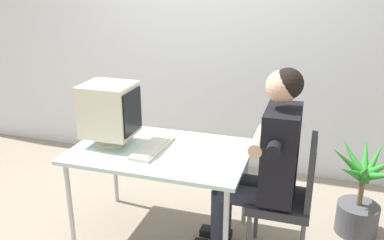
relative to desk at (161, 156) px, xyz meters
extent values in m
plane|color=gray|center=(0.00, 0.00, -0.66)|extent=(12.00, 12.00, 0.00)
cube|color=silver|center=(0.30, 1.40, 0.84)|extent=(8.00, 0.10, 3.00)
cylinder|color=#B7B7BC|center=(-0.57, -0.34, -0.32)|extent=(0.04, 0.04, 0.69)
cylinder|color=#B7B7BC|center=(0.57, -0.34, -0.32)|extent=(0.04, 0.04, 0.69)
cylinder|color=#B7B7BC|center=(-0.57, 0.34, -0.32)|extent=(0.04, 0.04, 0.69)
cylinder|color=#B7B7BC|center=(0.57, 0.34, -0.32)|extent=(0.04, 0.04, 0.69)
cube|color=silver|center=(0.00, 0.00, 0.04)|extent=(1.25, 0.80, 0.03)
cylinder|color=beige|center=(-0.39, -0.01, 0.06)|extent=(0.24, 0.24, 0.02)
cylinder|color=beige|center=(-0.39, -0.01, 0.10)|extent=(0.06, 0.06, 0.06)
cube|color=beige|center=(-0.39, -0.01, 0.32)|extent=(0.35, 0.32, 0.38)
cube|color=black|center=(-0.20, -0.01, 0.32)|extent=(0.01, 0.27, 0.31)
cube|color=beige|center=(-0.05, -0.01, 0.07)|extent=(0.18, 0.47, 0.02)
cube|color=beige|center=(-0.05, -0.01, 0.08)|extent=(0.15, 0.42, 0.01)
cylinder|color=#4C4C51|center=(0.69, 0.18, -0.46)|extent=(0.03, 0.03, 0.41)
cylinder|color=#4C4C51|center=(1.03, 0.18, -0.46)|extent=(0.03, 0.03, 0.41)
cube|color=#2D2D33|center=(0.86, 0.01, -0.22)|extent=(0.41, 0.41, 0.06)
cube|color=#2D2D33|center=(1.04, 0.01, 0.03)|extent=(0.04, 0.37, 0.44)
cube|color=black|center=(0.84, 0.01, 0.14)|extent=(0.22, 0.40, 0.61)
sphere|color=tan|center=(0.82, 0.01, 0.58)|extent=(0.21, 0.21, 0.21)
sphere|color=black|center=(0.85, 0.01, 0.60)|extent=(0.20, 0.20, 0.20)
cylinder|color=#262838|center=(0.65, -0.08, -0.17)|extent=(0.38, 0.14, 0.14)
cylinder|color=#262838|center=(0.65, 0.10, -0.17)|extent=(0.38, 0.14, 0.14)
cylinder|color=#262838|center=(0.46, -0.08, -0.42)|extent=(0.11, 0.11, 0.49)
cylinder|color=#262838|center=(0.46, 0.10, -0.42)|extent=(0.11, 0.11, 0.49)
cube|color=black|center=(0.40, 0.10, -0.63)|extent=(0.24, 0.09, 0.06)
cylinder|color=black|center=(0.82, -0.22, 0.26)|extent=(0.09, 0.14, 0.09)
cylinder|color=black|center=(0.82, 0.24, 0.26)|extent=(0.09, 0.14, 0.09)
cylinder|color=tan|center=(0.70, 0.01, 0.21)|extent=(0.09, 0.40, 0.09)
cylinder|color=#4C4C51|center=(1.42, 0.48, -0.54)|extent=(0.31, 0.31, 0.24)
cylinder|color=brown|center=(1.42, 0.48, -0.30)|extent=(0.04, 0.04, 0.25)
cone|color=#2D862C|center=(1.53, 0.48, -0.08)|extent=(0.33, 0.09, 0.29)
cone|color=#2D862C|center=(1.48, 0.58, -0.09)|extent=(0.23, 0.31, 0.30)
cone|color=#2D862C|center=(1.42, 0.58, -0.07)|extent=(0.09, 0.31, 0.31)
cone|color=#2D862C|center=(1.34, 0.54, -0.07)|extent=(0.27, 0.23, 0.33)
cone|color=#2D862C|center=(1.31, 0.46, -0.08)|extent=(0.32, 0.14, 0.30)
cone|color=#2D862C|center=(1.33, 0.39, -0.12)|extent=(0.28, 0.31, 0.26)
cone|color=#2D862C|center=(1.41, 0.37, -0.09)|extent=(0.09, 0.33, 0.28)
cone|color=#2D862C|center=(1.52, 0.40, -0.12)|extent=(0.31, 0.29, 0.25)
camera|label=1|loc=(1.02, -2.50, 1.25)|focal=38.47mm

